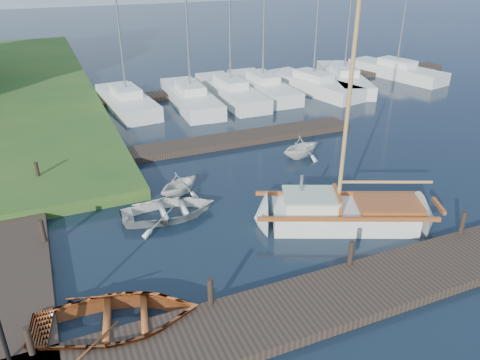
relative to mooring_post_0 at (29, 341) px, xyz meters
name	(u,v)px	position (x,y,z in m)	size (l,w,h in m)	color
ground	(240,208)	(7.50, 5.00, -0.70)	(160.00, 160.00, 0.00)	black
near_dock	(325,301)	(7.50, -1.00, -0.55)	(18.00, 2.20, 0.30)	#2C231A
left_dock	(13,222)	(-0.50, 7.00, -0.55)	(2.20, 18.00, 0.30)	#2C231A
far_dock	(226,141)	(9.50, 11.50, -0.55)	(14.00, 1.60, 0.30)	#2C231A
pontoon	(279,83)	(17.50, 21.00, -0.55)	(30.00, 1.60, 0.30)	#2C231A
mooring_post_0	(29,341)	(0.00, 0.00, 0.00)	(0.16, 0.16, 0.80)	black
mooring_post_1	(210,291)	(4.50, 0.00, 0.00)	(0.16, 0.16, 0.80)	black
mooring_post_2	(351,253)	(9.00, 0.00, 0.00)	(0.16, 0.16, 0.80)	black
mooring_post_3	(463,223)	(13.50, 0.00, 0.00)	(0.16, 0.16, 0.80)	black
mooring_post_4	(43,231)	(0.50, 5.00, 0.00)	(0.16, 0.16, 0.80)	black
mooring_post_5	(37,171)	(0.50, 10.00, 0.00)	(0.16, 0.16, 0.80)	black
sailboat	(347,215)	(10.59, 2.43, -0.36)	(7.34, 4.63, 9.83)	silver
dinghy	(116,317)	(2.04, 0.30, -0.26)	(3.05, 4.26, 0.88)	brown
tender_a	(169,208)	(4.83, 5.44, -0.34)	(2.50, 3.50, 0.72)	silver
tender_b	(179,182)	(5.71, 7.06, -0.17)	(1.75, 2.03, 1.07)	silver
tender_d	(302,145)	(12.20, 8.49, -0.12)	(1.91, 2.21, 1.16)	silver
marina_boat_0	(127,100)	(5.99, 19.42, -0.12)	(2.89, 7.24, 11.80)	silver
marina_boat_1	(190,96)	(9.90, 18.69, -0.13)	(2.53, 8.02, 10.51)	silver
marina_boat_2	(230,90)	(12.81, 19.03, -0.12)	(2.21, 8.36, 12.57)	silver
marina_boat_3	(263,85)	(15.33, 19.34, -0.12)	(2.29, 7.96, 12.18)	silver
marina_boat_4	(313,84)	(18.80, 18.39, -0.13)	(3.79, 8.18, 10.63)	silver
marina_boat_5	(344,77)	(21.84, 19.06, -0.13)	(5.06, 9.02, 11.44)	silver
marina_boat_6	(396,70)	(27.01, 19.46, -0.14)	(3.97, 8.22, 9.78)	silver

